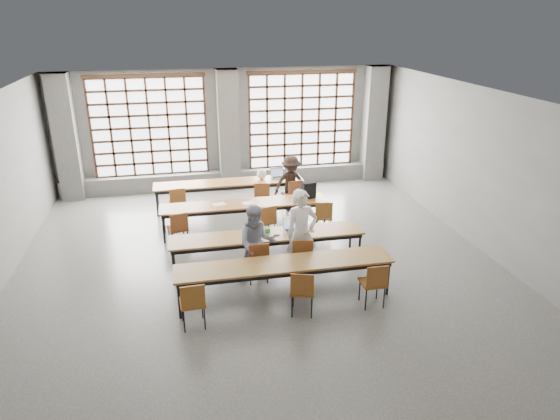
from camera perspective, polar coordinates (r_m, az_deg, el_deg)
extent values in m
plane|color=#4D4D4A|center=(10.56, -2.35, -6.46)|extent=(11.00, 11.00, 0.00)
plane|color=silver|center=(9.43, -2.68, 12.65)|extent=(11.00, 11.00, 0.00)
plane|color=#5D5E5B|center=(15.12, -6.00, 9.24)|extent=(10.00, 0.00, 10.00)
plane|color=#5D5E5B|center=(5.12, 8.22, -17.59)|extent=(10.00, 0.00, 10.00)
plane|color=#5D5E5B|center=(11.71, 22.47, 4.01)|extent=(0.00, 11.00, 11.00)
cube|color=#525250|center=(15.07, -23.28, 7.56)|extent=(0.60, 0.55, 3.50)
cube|color=#525250|center=(14.84, -5.88, 9.01)|extent=(0.60, 0.55, 3.50)
cube|color=#525250|center=(15.94, 10.64, 9.63)|extent=(0.60, 0.55, 3.50)
cube|color=white|center=(15.01, -14.69, 9.15)|extent=(3.20, 0.02, 2.80)
cube|color=black|center=(14.93, -14.70, 9.09)|extent=(3.20, 0.05, 2.80)
cube|color=black|center=(15.30, -14.19, 3.79)|extent=(3.32, 0.07, 0.10)
cube|color=black|center=(14.70, -15.25, 14.60)|extent=(3.32, 0.07, 0.10)
cube|color=white|center=(15.45, 2.43, 10.17)|extent=(3.20, 0.02, 2.80)
cube|color=black|center=(15.38, 2.51, 10.11)|extent=(3.20, 0.05, 2.80)
cube|color=black|center=(15.73, 2.42, 4.93)|extent=(3.32, 0.07, 0.10)
cube|color=black|center=(15.15, 2.60, 15.49)|extent=(3.32, 0.07, 0.10)
cube|color=#525250|center=(15.32, -5.70, 3.59)|extent=(9.80, 0.35, 0.50)
cube|color=brown|center=(13.51, -5.83, 3.16)|extent=(4.00, 0.70, 0.04)
cube|color=black|center=(13.53, -5.83, 2.91)|extent=(3.90, 0.64, 0.08)
cylinder|color=black|center=(13.31, -13.87, 0.66)|extent=(0.05, 0.05, 0.69)
cylinder|color=black|center=(13.86, -13.82, 1.50)|extent=(0.05, 0.05, 0.69)
cylinder|color=black|center=(13.68, 2.38, 1.87)|extent=(0.05, 0.05, 0.69)
cylinder|color=black|center=(14.21, 1.81, 2.64)|extent=(0.05, 0.05, 0.69)
cube|color=brown|center=(11.95, -4.09, 0.71)|extent=(4.00, 0.70, 0.04)
cube|color=black|center=(11.98, -4.08, 0.44)|extent=(3.90, 0.64, 0.08)
cylinder|color=black|center=(11.74, -13.16, -2.15)|extent=(0.05, 0.05, 0.69)
cylinder|color=black|center=(12.28, -13.14, -1.08)|extent=(0.05, 0.05, 0.69)
cylinder|color=black|center=(12.21, 5.11, -0.70)|extent=(0.05, 0.05, 0.69)
cylinder|color=black|center=(12.72, 4.36, 0.27)|extent=(0.05, 0.05, 0.69)
cube|color=brown|center=(10.26, -1.48, -2.89)|extent=(4.00, 0.70, 0.04)
cube|color=black|center=(10.29, -1.47, -3.19)|extent=(3.90, 0.64, 0.08)
cylinder|color=black|center=(10.03, -12.06, -6.34)|extent=(0.05, 0.05, 0.69)
cylinder|color=black|center=(10.55, -12.10, -4.88)|extent=(0.05, 0.05, 0.69)
cylinder|color=black|center=(10.65, 9.07, -4.40)|extent=(0.05, 0.05, 0.69)
cylinder|color=black|center=(11.14, 8.04, -3.12)|extent=(0.05, 0.05, 0.69)
cube|color=brown|center=(9.13, 0.53, -6.17)|extent=(4.00, 0.70, 0.04)
cube|color=black|center=(9.16, 0.53, -6.50)|extent=(3.90, 0.64, 0.08)
cylinder|color=black|center=(8.90, -11.43, -10.17)|extent=(0.05, 0.05, 0.69)
cylinder|color=black|center=(9.40, -11.51, -8.33)|extent=(0.05, 0.05, 0.69)
cylinder|color=black|center=(9.62, 12.25, -7.65)|extent=(0.05, 0.05, 0.69)
cylinder|color=black|center=(10.08, 10.94, -6.09)|extent=(0.05, 0.05, 0.69)
cube|color=brown|center=(13.02, -11.65, 0.87)|extent=(0.46, 0.46, 0.04)
cube|color=brown|center=(12.75, -11.61, 1.53)|extent=(0.40, 0.07, 0.40)
cylinder|color=black|center=(13.10, -11.58, -0.05)|extent=(0.02, 0.02, 0.45)
cube|color=brown|center=(13.18, -2.07, 1.58)|extent=(0.48, 0.48, 0.04)
cube|color=brown|center=(12.92, -2.07, 2.24)|extent=(0.40, 0.10, 0.40)
cylinder|color=black|center=(13.26, -2.06, 0.67)|extent=(0.02, 0.02, 0.45)
cube|color=brown|center=(13.33, 1.32, 1.83)|extent=(0.52, 0.52, 0.04)
cube|color=brown|center=(13.09, 1.76, 2.51)|extent=(0.39, 0.14, 0.40)
cylinder|color=black|center=(13.41, 1.31, 0.92)|extent=(0.02, 0.02, 0.45)
cube|color=brown|center=(11.45, -11.62, -2.07)|extent=(0.51, 0.51, 0.04)
cube|color=brown|center=(11.19, -11.45, -1.36)|extent=(0.40, 0.12, 0.40)
cylinder|color=black|center=(11.55, -11.53, -3.09)|extent=(0.02, 0.02, 0.45)
cube|color=brown|center=(11.60, -1.72, -1.29)|extent=(0.52, 0.52, 0.04)
cube|color=brown|center=(11.35, -1.30, -0.57)|extent=(0.39, 0.13, 0.40)
cylinder|color=black|center=(11.69, -1.71, -2.31)|extent=(0.02, 0.02, 0.45)
cube|color=brown|center=(11.91, 4.93, -0.75)|extent=(0.49, 0.49, 0.04)
cube|color=brown|center=(11.64, 5.05, -0.08)|extent=(0.40, 0.11, 0.40)
cylinder|color=black|center=(11.99, 4.89, -1.74)|extent=(0.02, 0.02, 0.45)
cube|color=maroon|center=(9.84, -2.60, -5.72)|extent=(0.43, 0.43, 0.04)
cube|color=maroon|center=(9.56, -2.41, -5.03)|extent=(0.40, 0.04, 0.40)
cylinder|color=black|center=(9.95, -2.58, -6.87)|extent=(0.02, 0.02, 0.45)
cube|color=brown|center=(10.01, 2.51, -5.23)|extent=(0.49, 0.49, 0.04)
cube|color=brown|center=(9.73, 2.61, -4.56)|extent=(0.40, 0.10, 0.40)
cylinder|color=black|center=(10.11, 2.49, -6.37)|extent=(0.02, 0.02, 0.45)
cube|color=brown|center=(8.62, -9.96, -10.36)|extent=(0.44, 0.44, 0.04)
cube|color=brown|center=(8.33, -9.92, -9.73)|extent=(0.40, 0.05, 0.40)
cylinder|color=black|center=(8.74, -9.87, -11.62)|extent=(0.02, 0.02, 0.45)
cube|color=brown|center=(8.83, 2.58, -9.16)|extent=(0.52, 0.52, 0.04)
cube|color=brown|center=(8.55, 2.55, -8.52)|extent=(0.39, 0.14, 0.40)
cylinder|color=black|center=(8.95, 2.56, -10.40)|extent=(0.02, 0.02, 0.45)
cube|color=brown|center=(9.21, 10.53, -8.17)|extent=(0.43, 0.43, 0.04)
cube|color=brown|center=(8.93, 11.08, -7.50)|extent=(0.40, 0.04, 0.40)
cylinder|color=black|center=(9.32, 10.43, -9.37)|extent=(0.02, 0.02, 0.45)
imported|color=silver|center=(9.85, 2.48, -2.73)|extent=(0.74, 0.56, 1.82)
imported|color=#1A244E|center=(9.74, -2.68, -3.85)|extent=(0.81, 0.65, 1.56)
imported|color=black|center=(13.28, 1.28, 3.08)|extent=(1.03, 0.68, 1.48)
cube|color=#BABBC0|center=(10.40, 1.45, -2.37)|extent=(0.37, 0.27, 0.02)
cube|color=black|center=(10.38, 1.47, -2.33)|extent=(0.30, 0.19, 0.00)
cube|color=#BABBC0|center=(10.48, 1.31, -1.46)|extent=(0.36, 0.08, 0.26)
cube|color=#92C5FD|center=(10.47, 1.32, -1.61)|extent=(0.31, 0.06, 0.21)
cube|color=#B7B6BB|center=(13.74, -0.25, 3.72)|extent=(0.37, 0.27, 0.02)
cube|color=black|center=(13.73, -0.25, 3.76)|extent=(0.31, 0.19, 0.00)
cube|color=#B7B6BB|center=(13.84, -0.35, 4.37)|extent=(0.36, 0.08, 0.26)
cube|color=#8EB1F5|center=(13.83, -0.34, 4.26)|extent=(0.31, 0.06, 0.21)
ellipsoid|color=silver|center=(10.42, 3.69, -2.29)|extent=(0.10, 0.08, 0.04)
cube|color=#2E7F29|center=(10.30, -1.84, -2.40)|extent=(0.27, 0.16, 0.09)
cube|color=black|center=(10.19, -0.38, -2.89)|extent=(0.14, 0.09, 0.01)
cube|color=silver|center=(11.93, -6.98, 0.68)|extent=(0.34, 0.27, 0.00)
cube|color=silver|center=(11.96, -3.62, 0.84)|extent=(0.35, 0.30, 0.00)
cube|color=black|center=(12.22, 3.30, 2.31)|extent=(0.34, 0.24, 0.40)
ellipsoid|color=silver|center=(13.62, -2.11, 4.13)|extent=(0.30, 0.26, 0.29)
cube|color=maroon|center=(8.59, -9.99, -10.08)|extent=(0.22, 0.14, 0.06)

